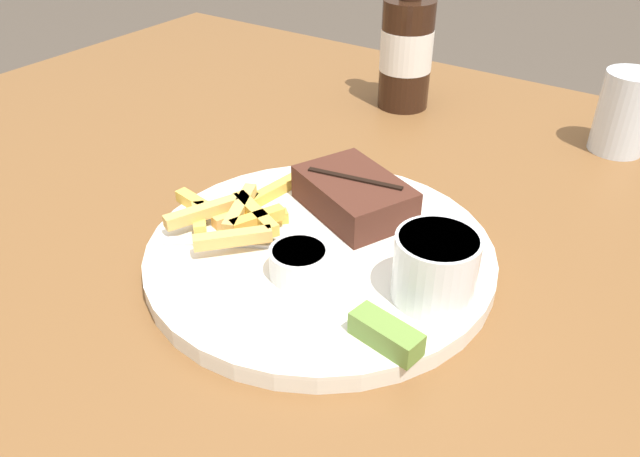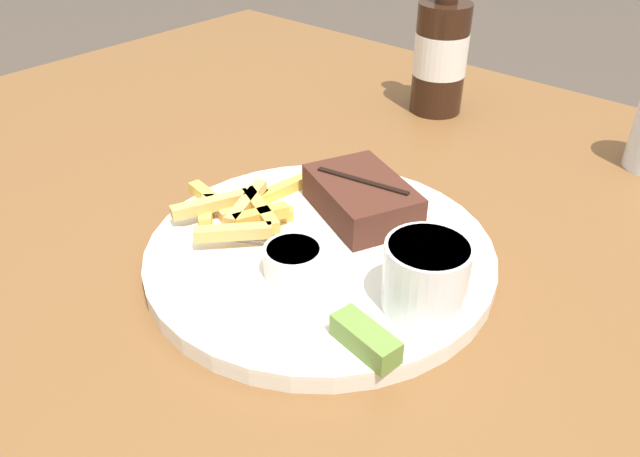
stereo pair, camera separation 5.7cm
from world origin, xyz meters
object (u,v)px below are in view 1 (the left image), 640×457
(dinner_plate, at_px, (320,254))
(drinking_glass, at_px, (624,113))
(fork_utensil, at_px, (228,242))
(coleslaw_cup, at_px, (436,264))
(beer_bottle, at_px, (407,47))
(pickle_spear, at_px, (386,334))
(steak_portion, at_px, (354,195))
(dipping_sauce_cup, at_px, (299,261))

(dinner_plate, height_order, drinking_glass, drinking_glass)
(fork_utensil, xyz_separation_m, drinking_glass, (0.25, 0.45, 0.03))
(coleslaw_cup, height_order, fork_utensil, coleslaw_cup)
(coleslaw_cup, bearing_deg, beer_bottle, 121.15)
(pickle_spear, height_order, fork_utensil, pickle_spear)
(steak_portion, relative_size, beer_bottle, 0.57)
(coleslaw_cup, relative_size, drinking_glass, 0.69)
(pickle_spear, xyz_separation_m, drinking_glass, (0.06, 0.48, 0.02))
(coleslaw_cup, relative_size, dipping_sauce_cup, 1.33)
(dinner_plate, xyz_separation_m, fork_utensil, (-0.07, -0.05, 0.01))
(steak_portion, relative_size, dipping_sauce_cup, 2.64)
(fork_utensil, distance_m, drinking_glass, 0.51)
(pickle_spear, distance_m, drinking_glass, 0.48)
(fork_utensil, bearing_deg, pickle_spear, -41.59)
(beer_bottle, height_order, drinking_glass, beer_bottle)
(steak_portion, height_order, drinking_glass, drinking_glass)
(drinking_glass, bearing_deg, beer_bottle, -175.31)
(dipping_sauce_cup, height_order, drinking_glass, drinking_glass)
(dinner_plate, distance_m, pickle_spear, 0.14)
(dinner_plate, distance_m, coleslaw_cup, 0.12)
(fork_utensil, bearing_deg, drinking_glass, 29.43)
(drinking_glass, bearing_deg, fork_utensil, -118.64)
(beer_bottle, bearing_deg, pickle_spear, -63.39)
(fork_utensil, bearing_deg, dinner_plate, 0.00)
(beer_bottle, bearing_deg, coleslaw_cup, -58.85)
(dinner_plate, xyz_separation_m, coleslaw_cup, (0.12, -0.01, 0.04))
(dipping_sauce_cup, bearing_deg, drinking_glass, 70.05)
(pickle_spear, relative_size, fork_utensil, 0.51)
(pickle_spear, distance_m, fork_utensil, 0.19)
(dinner_plate, xyz_separation_m, pickle_spear, (0.11, -0.08, 0.02))
(coleslaw_cup, distance_m, drinking_glass, 0.41)
(steak_portion, relative_size, drinking_glass, 1.37)
(dipping_sauce_cup, bearing_deg, steak_portion, 98.27)
(coleslaw_cup, bearing_deg, pickle_spear, -93.34)
(coleslaw_cup, xyz_separation_m, pickle_spear, (-0.00, -0.07, -0.02))
(pickle_spear, xyz_separation_m, fork_utensil, (-0.19, 0.03, -0.01))
(dipping_sauce_cup, distance_m, pickle_spear, 0.11)
(steak_portion, distance_m, pickle_spear, 0.19)
(dinner_plate, height_order, beer_bottle, beer_bottle)
(dipping_sauce_cup, distance_m, fork_utensil, 0.08)
(fork_utensil, height_order, beer_bottle, beer_bottle)
(steak_portion, distance_m, drinking_glass, 0.38)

